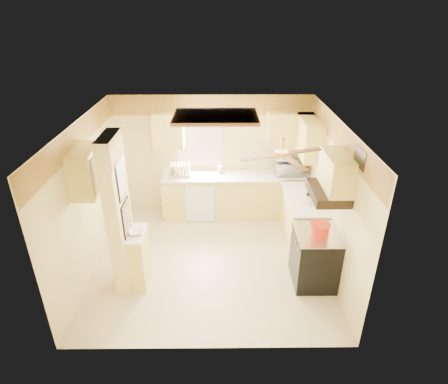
{
  "coord_description": "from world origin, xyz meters",
  "views": [
    {
      "loc": [
        0.18,
        -5.38,
        4.09
      ],
      "look_at": [
        0.23,
        0.35,
        1.18
      ],
      "focal_mm": 30.0,
      "sensor_mm": 36.0,
      "label": 1
    }
  ],
  "objects_px": {
    "stove": "(314,257)",
    "dutch_oven": "(320,229)",
    "microwave": "(289,168)",
    "bowl": "(136,232)",
    "kettle": "(309,199)"
  },
  "relations": [
    {
      "from": "microwave",
      "to": "bowl",
      "type": "bearing_deg",
      "value": 40.83
    },
    {
      "from": "dutch_oven",
      "to": "microwave",
      "type": "bearing_deg",
      "value": 92.94
    },
    {
      "from": "microwave",
      "to": "bowl",
      "type": "relative_size",
      "value": 2.46
    },
    {
      "from": "bowl",
      "to": "stove",
      "type": "bearing_deg",
      "value": 0.44
    },
    {
      "from": "microwave",
      "to": "dutch_oven",
      "type": "bearing_deg",
      "value": 94.79
    },
    {
      "from": "microwave",
      "to": "stove",
      "type": "bearing_deg",
      "value": 94.6
    },
    {
      "from": "stove",
      "to": "bowl",
      "type": "relative_size",
      "value": 4.26
    },
    {
      "from": "bowl",
      "to": "kettle",
      "type": "distance_m",
      "value": 2.96
    },
    {
      "from": "microwave",
      "to": "kettle",
      "type": "height_order",
      "value": "microwave"
    },
    {
      "from": "microwave",
      "to": "kettle",
      "type": "bearing_deg",
      "value": 98.1
    },
    {
      "from": "bowl",
      "to": "kettle",
      "type": "height_order",
      "value": "kettle"
    },
    {
      "from": "dutch_oven",
      "to": "stove",
      "type": "bearing_deg",
      "value": 101.42
    },
    {
      "from": "stove",
      "to": "bowl",
      "type": "bearing_deg",
      "value": -179.56
    },
    {
      "from": "bowl",
      "to": "dutch_oven",
      "type": "bearing_deg",
      "value": -0.55
    },
    {
      "from": "stove",
      "to": "dutch_oven",
      "type": "bearing_deg",
      "value": -78.58
    }
  ]
}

